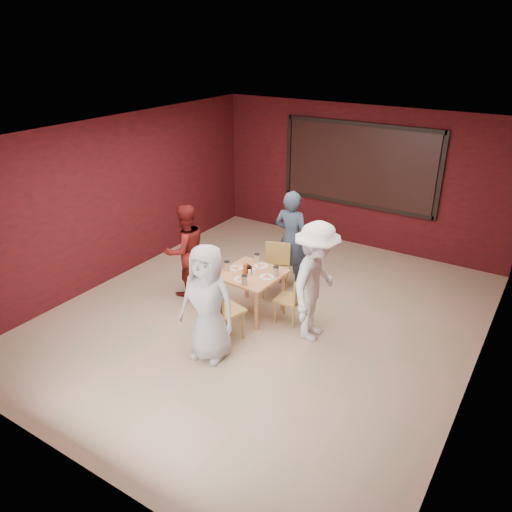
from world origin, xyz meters
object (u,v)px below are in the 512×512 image
Objects in this scene: chair_left at (206,277)px; diner_back at (291,239)px; chair_front at (220,308)px; chair_right at (293,297)px; diner_left at (185,250)px; diner_front at (208,303)px; diner_right at (316,282)px; dining_table at (251,278)px; chair_back at (276,266)px.

diner_back reaches higher than chair_left.
chair_front is 1.16m from chair_right.
diner_back is at bearing 153.80° from diner_left.
chair_front is 0.57× the size of diner_front.
diner_back reaches higher than chair_front.
chair_left is at bearing 54.24° from diner_back.
chair_left is at bearing -173.15° from chair_right.
diner_front reaches higher than chair_right.
diner_left is at bearing 131.18° from diner_front.
diner_front is 1.54m from diner_right.
chair_back is at bearing 91.20° from dining_table.
diner_front is at bearing -78.07° from chair_front.
diner_right is (1.06, -1.23, 0.03)m from diner_back.
dining_table is 0.99× the size of chair_front.
diner_left is (-1.26, -0.02, 0.16)m from dining_table.
dining_table is at bearing 86.58° from diner_back.
chair_left is at bearing 85.52° from diner_right.
diner_front is 1.05× the size of diner_left.
diner_left is at bearing 173.00° from chair_left.
diner_back is (-0.01, 2.05, 0.32)m from chair_front.
chair_front is 1.20× the size of chair_left.
dining_table is at bearing 5.48° from chair_left.
chair_right is (1.50, 0.18, -0.01)m from chair_left.
chair_front is 0.53× the size of diner_right.
dining_table is at bearing 93.69° from chair_front.
chair_front is 1.59m from diner_left.
diner_left reaches higher than chair_right.
diner_right is (0.97, 1.20, 0.06)m from diner_front.
chair_back is 0.53× the size of diner_front.
dining_table is 1.19× the size of chair_left.
diner_right is (1.93, 0.02, 0.44)m from chair_left.
diner_back reaches higher than diner_left.
diner_back is 1.78m from diner_left.
diner_front reaches higher than diner_left.
diner_front is at bearing 70.05° from diner_left.
chair_back is at bearing 47.69° from diner_right.
diner_right is (1.13, -0.85, 0.39)m from chair_back.
diner_right is (1.11, -0.06, 0.26)m from dining_table.
diner_front is at bearing 90.95° from diner_back.
diner_back is at bearing 35.63° from diner_right.
dining_table is at bearing 81.96° from diner_right.
chair_left is 1.58m from diner_back.
chair_right is at bearing -44.95° from chair_back.
dining_table is at bearing -171.51° from chair_right.
diner_right reaches higher than dining_table.
diner_back is (0.05, 1.18, 0.23)m from dining_table.
chair_front is at bearing -86.31° from dining_table.
dining_table is 0.84m from chair_left.
chair_right is at bearing 8.49° from dining_table.
chair_right is at bearing 115.00° from diner_left.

